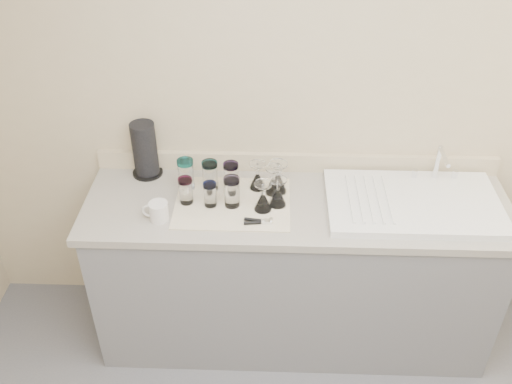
{
  "coord_description": "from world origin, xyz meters",
  "views": [
    {
      "loc": [
        -0.12,
        -0.99,
        2.56
      ],
      "look_at": [
        -0.2,
        1.15,
        1.0
      ],
      "focal_mm": 40.0,
      "sensor_mm": 36.0,
      "label": 1
    }
  ],
  "objects_px": {
    "goblet_front_left": "(263,200)",
    "goblet_extra": "(274,184)",
    "tumbler_lavender": "(232,192)",
    "white_mug": "(158,211)",
    "goblet_back_right": "(278,182)",
    "tumbler_blue": "(210,194)",
    "sink_unit": "(413,202)",
    "tumbler_purple": "(231,176)",
    "tumbler_teal": "(186,174)",
    "paper_towel_roll": "(145,150)",
    "goblet_front_right": "(278,196)",
    "tumbler_cyan": "(210,175)",
    "goblet_back_left": "(258,180)",
    "tumbler_magenta": "(186,190)",
    "can_opener": "(258,221)"
  },
  "relations": [
    {
      "from": "tumbler_purple",
      "to": "goblet_back_left",
      "type": "distance_m",
      "value": 0.13
    },
    {
      "from": "tumbler_magenta",
      "to": "can_opener",
      "type": "distance_m",
      "value": 0.38
    },
    {
      "from": "tumbler_blue",
      "to": "goblet_front_right",
      "type": "bearing_deg",
      "value": 2.7
    },
    {
      "from": "tumbler_blue",
      "to": "goblet_extra",
      "type": "height_order",
      "value": "goblet_extra"
    },
    {
      "from": "goblet_back_left",
      "to": "tumbler_purple",
      "type": "bearing_deg",
      "value": -171.87
    },
    {
      "from": "tumbler_magenta",
      "to": "tumbler_blue",
      "type": "distance_m",
      "value": 0.12
    },
    {
      "from": "tumbler_teal",
      "to": "goblet_back_right",
      "type": "xyz_separation_m",
      "value": [
        0.45,
        -0.02,
        -0.03
      ]
    },
    {
      "from": "tumbler_cyan",
      "to": "tumbler_blue",
      "type": "bearing_deg",
      "value": -84.56
    },
    {
      "from": "tumbler_cyan",
      "to": "white_mug",
      "type": "bearing_deg",
      "value": -132.27
    },
    {
      "from": "tumbler_lavender",
      "to": "white_mug",
      "type": "bearing_deg",
      "value": -161.69
    },
    {
      "from": "tumbler_teal",
      "to": "tumbler_lavender",
      "type": "bearing_deg",
      "value": -30.19
    },
    {
      "from": "goblet_front_right",
      "to": "goblet_front_left",
      "type": "bearing_deg",
      "value": -150.75
    },
    {
      "from": "tumbler_lavender",
      "to": "tumbler_blue",
      "type": "bearing_deg",
      "value": -177.86
    },
    {
      "from": "tumbler_purple",
      "to": "can_opener",
      "type": "height_order",
      "value": "tumbler_purple"
    },
    {
      "from": "tumbler_lavender",
      "to": "can_opener",
      "type": "height_order",
      "value": "tumbler_lavender"
    },
    {
      "from": "sink_unit",
      "to": "paper_towel_roll",
      "type": "bearing_deg",
      "value": 170.16
    },
    {
      "from": "tumbler_magenta",
      "to": "goblet_back_left",
      "type": "bearing_deg",
      "value": 21.29
    },
    {
      "from": "tumbler_blue",
      "to": "tumbler_lavender",
      "type": "relative_size",
      "value": 0.82
    },
    {
      "from": "goblet_back_right",
      "to": "tumbler_blue",
      "type": "bearing_deg",
      "value": -158.75
    },
    {
      "from": "tumbler_teal",
      "to": "goblet_front_left",
      "type": "relative_size",
      "value": 1.07
    },
    {
      "from": "sink_unit",
      "to": "tumbler_lavender",
      "type": "relative_size",
      "value": 5.36
    },
    {
      "from": "tumbler_teal",
      "to": "tumbler_lavender",
      "type": "distance_m",
      "value": 0.27
    },
    {
      "from": "goblet_back_right",
      "to": "goblet_front_left",
      "type": "distance_m",
      "value": 0.16
    },
    {
      "from": "paper_towel_roll",
      "to": "tumbler_teal",
      "type": "bearing_deg",
      "value": -29.77
    },
    {
      "from": "tumbler_purple",
      "to": "goblet_back_left",
      "type": "height_order",
      "value": "tumbler_purple"
    },
    {
      "from": "white_mug",
      "to": "goblet_back_left",
      "type": "bearing_deg",
      "value": 29.74
    },
    {
      "from": "goblet_front_left",
      "to": "white_mug",
      "type": "xyz_separation_m",
      "value": [
        -0.48,
        -0.08,
        -0.01
      ]
    },
    {
      "from": "sink_unit",
      "to": "goblet_back_left",
      "type": "distance_m",
      "value": 0.76
    },
    {
      "from": "sink_unit",
      "to": "goblet_front_left",
      "type": "distance_m",
      "value": 0.72
    },
    {
      "from": "tumbler_blue",
      "to": "goblet_front_right",
      "type": "xyz_separation_m",
      "value": [
        0.32,
        0.02,
        -0.01
      ]
    },
    {
      "from": "tumbler_teal",
      "to": "goblet_back_left",
      "type": "relative_size",
      "value": 1.12
    },
    {
      "from": "sink_unit",
      "to": "can_opener",
      "type": "height_order",
      "value": "sink_unit"
    },
    {
      "from": "tumbler_teal",
      "to": "tumbler_lavender",
      "type": "relative_size",
      "value": 1.04
    },
    {
      "from": "goblet_front_left",
      "to": "goblet_extra",
      "type": "relative_size",
      "value": 1.03
    },
    {
      "from": "tumbler_magenta",
      "to": "paper_towel_roll",
      "type": "bearing_deg",
      "value": 133.61
    },
    {
      "from": "goblet_back_right",
      "to": "white_mug",
      "type": "distance_m",
      "value": 0.59
    },
    {
      "from": "tumbler_cyan",
      "to": "goblet_back_right",
      "type": "relative_size",
      "value": 0.95
    },
    {
      "from": "sink_unit",
      "to": "goblet_front_left",
      "type": "bearing_deg",
      "value": -175.09
    },
    {
      "from": "tumbler_purple",
      "to": "can_opener",
      "type": "bearing_deg",
      "value": -61.47
    },
    {
      "from": "goblet_front_left",
      "to": "paper_towel_roll",
      "type": "xyz_separation_m",
      "value": [
        -0.6,
        0.29,
        0.08
      ]
    },
    {
      "from": "goblet_back_right",
      "to": "white_mug",
      "type": "xyz_separation_m",
      "value": [
        -0.55,
        -0.23,
        -0.02
      ]
    },
    {
      "from": "sink_unit",
      "to": "goblet_front_right",
      "type": "bearing_deg",
      "value": -177.99
    },
    {
      "from": "tumbler_purple",
      "to": "white_mug",
      "type": "relative_size",
      "value": 1.18
    },
    {
      "from": "tumbler_cyan",
      "to": "goblet_front_right",
      "type": "height_order",
      "value": "tumbler_cyan"
    },
    {
      "from": "goblet_back_left",
      "to": "goblet_extra",
      "type": "height_order",
      "value": "goblet_extra"
    },
    {
      "from": "paper_towel_roll",
      "to": "goblet_extra",
      "type": "bearing_deg",
      "value": -13.38
    },
    {
      "from": "tumbler_blue",
      "to": "can_opener",
      "type": "bearing_deg",
      "value": -29.01
    },
    {
      "from": "tumbler_teal",
      "to": "paper_towel_roll",
      "type": "distance_m",
      "value": 0.26
    },
    {
      "from": "goblet_extra",
      "to": "paper_towel_roll",
      "type": "bearing_deg",
      "value": 166.62
    },
    {
      "from": "tumbler_magenta",
      "to": "tumbler_blue",
      "type": "height_order",
      "value": "tumbler_magenta"
    }
  ]
}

